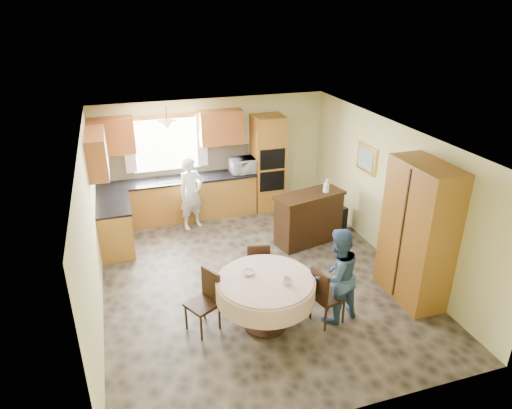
{
  "coord_description": "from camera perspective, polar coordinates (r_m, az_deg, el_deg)",
  "views": [
    {
      "loc": [
        -1.99,
        -6.34,
        4.37
      ],
      "look_at": [
        0.12,
        0.3,
        1.23
      ],
      "focal_mm": 32.0,
      "sensor_mm": 36.0,
      "label": 1
    }
  ],
  "objects": [
    {
      "name": "wall_front",
      "position": [
        4.98,
        10.6,
        -14.95
      ],
      "size": [
        5.0,
        0.02,
        2.5
      ],
      "primitive_type": "cube",
      "color": "beige",
      "rests_on": "floor"
    },
    {
      "name": "oven_upper",
      "position": [
        9.77,
        2.09,
        5.66
      ],
      "size": [
        0.56,
        0.01,
        0.45
      ],
      "primitive_type": "cube",
      "color": "black",
      "rests_on": "oven_tower"
    },
    {
      "name": "bottle_sideboard",
      "position": [
        8.75,
        8.78,
        2.18
      ],
      "size": [
        0.16,
        0.16,
        0.32
      ],
      "primitive_type": "imported",
      "rotation": [
        0.0,
        0.0,
        0.32
      ],
      "color": "silver",
      "rests_on": "sideboard"
    },
    {
      "name": "window",
      "position": [
        9.77,
        -11.17,
        7.37
      ],
      "size": [
        1.4,
        0.03,
        1.1
      ],
      "primitive_type": "cube",
      "color": "white",
      "rests_on": "wall_back"
    },
    {
      "name": "chair_back",
      "position": [
        7.38,
        0.26,
        -7.45
      ],
      "size": [
        0.45,
        0.45,
        0.88
      ],
      "rotation": [
        0.0,
        0.0,
        2.93
      ],
      "color": "#331C0D",
      "rests_on": "floor"
    },
    {
      "name": "oven_tower",
      "position": [
        10.12,
        1.47,
        5.19
      ],
      "size": [
        0.66,
        0.62,
        2.12
      ],
      "primitive_type": "cube",
      "color": "#C38434",
      "rests_on": "floor"
    },
    {
      "name": "cupboard",
      "position": [
        7.37,
        19.6,
        -3.4
      ],
      "size": [
        0.59,
        1.17,
        2.24
      ],
      "primitive_type": "cube",
      "color": "#C38434",
      "rests_on": "floor"
    },
    {
      "name": "sideboard",
      "position": [
        8.87,
        6.59,
        -1.88
      ],
      "size": [
        1.43,
        0.86,
        0.96
      ],
      "primitive_type": "cube",
      "rotation": [
        0.0,
        0.0,
        0.24
      ],
      "color": "#331C0D",
      "rests_on": "floor"
    },
    {
      "name": "oven_lower",
      "position": [
        9.94,
        2.04,
        2.93
      ],
      "size": [
        0.56,
        0.01,
        0.45
      ],
      "primitive_type": "cube",
      "color": "black",
      "rests_on": "oven_tower"
    },
    {
      "name": "space_heater",
      "position": [
        9.45,
        9.98,
        -1.87
      ],
      "size": [
        0.43,
        0.35,
        0.52
      ],
      "primitive_type": "cube",
      "rotation": [
        0.0,
        0.0,
        0.25
      ],
      "color": "black",
      "rests_on": "floor"
    },
    {
      "name": "dining_table",
      "position": [
        6.55,
        1.19,
        -10.57
      ],
      "size": [
        1.41,
        1.41,
        0.8
      ],
      "color": "#331C0D",
      "rests_on": "floor"
    },
    {
      "name": "chair_left",
      "position": [
        6.63,
        -6.28,
        -11.51
      ],
      "size": [
        0.53,
        0.53,
        0.91
      ],
      "rotation": [
        0.0,
        0.0,
        -1.08
      ],
      "color": "#331C0D",
      "rests_on": "floor"
    },
    {
      "name": "person_dining",
      "position": [
        6.73,
        10.08,
        -8.77
      ],
      "size": [
        0.83,
        0.71,
        1.48
      ],
      "primitive_type": "imported",
      "rotation": [
        0.0,
        0.0,
        3.37
      ],
      "color": "#324E6F",
      "rests_on": "floor"
    },
    {
      "name": "person_sink",
      "position": [
        9.37,
        -8.08,
        1.38
      ],
      "size": [
        0.65,
        0.54,
        1.52
      ],
      "primitive_type": "imported",
      "rotation": [
        0.0,
        0.0,
        0.38
      ],
      "color": "silver",
      "rests_on": "floor"
    },
    {
      "name": "cup_table",
      "position": [
        6.33,
        3.95,
        -9.51
      ],
      "size": [
        0.15,
        0.15,
        0.1
      ],
      "primitive_type": "imported",
      "rotation": [
        0.0,
        0.0,
        -0.27
      ],
      "color": "#B2B2B2",
      "rests_on": "dining_table"
    },
    {
      "name": "wall_cab_right",
      "position": [
        9.74,
        -4.41,
        9.59
      ],
      "size": [
        0.9,
        0.33,
        0.72
      ],
      "primitive_type": "cube",
      "color": "#B7672D",
      "rests_on": "wall_back"
    },
    {
      "name": "base_cab_left",
      "position": [
        9.04,
        -17.16,
        -2.64
      ],
      "size": [
        0.6,
        1.2,
        0.88
      ],
      "primitive_type": "cube",
      "color": "#C38434",
      "rests_on": "floor"
    },
    {
      "name": "floor",
      "position": [
        7.95,
        -0.17,
        -9.04
      ],
      "size": [
        5.0,
        6.0,
        0.01
      ],
      "primitive_type": "cube",
      "color": "brown",
      "rests_on": "ground"
    },
    {
      "name": "curtain_right",
      "position": [
        9.81,
        -6.78,
        8.04
      ],
      "size": [
        0.22,
        0.02,
        1.15
      ],
      "primitive_type": "cube",
      "color": "white",
      "rests_on": "wall_back"
    },
    {
      "name": "wall_left",
      "position": [
        7.08,
        -19.89,
        -3.41
      ],
      "size": [
        0.02,
        6.0,
        2.5
      ],
      "primitive_type": "cube",
      "color": "beige",
      "rests_on": "floor"
    },
    {
      "name": "wall_cab_left",
      "position": [
        9.5,
        -17.55,
        8.16
      ],
      "size": [
        0.85,
        0.33,
        0.72
      ],
      "primitive_type": "cube",
      "color": "#B7672D",
      "rests_on": "wall_back"
    },
    {
      "name": "ceiling",
      "position": [
        6.9,
        -0.19,
        8.58
      ],
      "size": [
        5.0,
        6.0,
        0.01
      ],
      "primitive_type": "cube",
      "color": "white",
      "rests_on": "wall_back"
    },
    {
      "name": "chair_right",
      "position": [
        6.75,
        8.53,
        -10.99
      ],
      "size": [
        0.48,
        0.48,
        0.91
      ],
      "rotation": [
        0.0,
        0.0,
        1.82
      ],
      "color": "#331C0D",
      "rests_on": "floor"
    },
    {
      "name": "wall_cab_side",
      "position": [
        8.51,
        -19.28,
        6.12
      ],
      "size": [
        0.33,
        1.2,
        0.72
      ],
      "primitive_type": "cube",
      "color": "#B7672D",
      "rests_on": "wall_left"
    },
    {
      "name": "backsplash",
      "position": [
        9.92,
        -10.13,
        5.16
      ],
      "size": [
        3.3,
        0.02,
        0.55
      ],
      "primitive_type": "cube",
      "color": "tan",
      "rests_on": "wall_back"
    },
    {
      "name": "pendant",
      "position": [
        9.17,
        -11.05,
        9.66
      ],
      "size": [
        0.36,
        0.36,
        0.18
      ],
      "primitive_type": "cone",
      "rotation": [
        3.14,
        0.0,
        0.0
      ],
      "color": "beige",
      "rests_on": "ceiling"
    },
    {
      "name": "wall_right",
      "position": [
        8.37,
        16.38,
        1.38
      ],
      "size": [
        0.02,
        6.0,
        2.5
      ],
      "primitive_type": "cube",
      "color": "beige",
      "rests_on": "floor"
    },
    {
      "name": "microwave",
      "position": [
        9.91,
        -1.56,
        4.91
      ],
      "size": [
        0.6,
        0.42,
        0.32
      ],
      "primitive_type": "imported",
      "rotation": [
        0.0,
        0.0,
        0.04
      ],
      "color": "silver",
      "rests_on": "counter_back"
    },
    {
      "name": "framed_picture",
      "position": [
        8.86,
        13.67,
        5.6
      ],
      "size": [
        0.06,
        0.63,
        0.52
      ],
      "color": "yellow",
      "rests_on": "wall_right"
    },
    {
      "name": "bowl_sideboard",
      "position": [
        8.58,
        5.38,
        0.96
      ],
      "size": [
        0.27,
        0.27,
        0.06
      ],
      "primitive_type": "imported",
      "rotation": [
        0.0,
        0.0,
        -0.18
      ],
      "color": "#B2B2B2",
      "rests_on": "sideboard"
    },
    {
      "name": "curtain_left",
      "position": [
        9.66,
        -15.59,
        7.05
      ],
      "size": [
        0.22,
        0.02,
        1.15
      ],
      "primitive_type": "cube",
      "color": "white",
      "rests_on": "wall_back"
    },
    {
      "name": "base_cab_back",
      "position": [
        9.92,
        -9.58,
        0.6
      ],
      "size": [
        3.3,
        0.6,
        0.88
      ],
      "primitive_type": "cube",
      "color": "#C38434",
      "rests_on": "floor"
    },
    {
      "name": "wall_back",
      "position": [
        10.04,
        -5.35,
        6.09
      ],
      "size": [
        5.0,
        0.02,
        2.5
      ],
      "primitive_type": "cube",
      "color": "beige",
      "rests_on": "floor"
    },
    {
      "name": "counter_back",
      "position": [
        9.75,
        -9.76,
        3.08
      ],
      "size": [
        3.3,
        0.64,
        0.04
      ],
      "primitive_type": "cube",
      "color": "black",
      "rests_on": "base_cab_back"
    },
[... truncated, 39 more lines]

